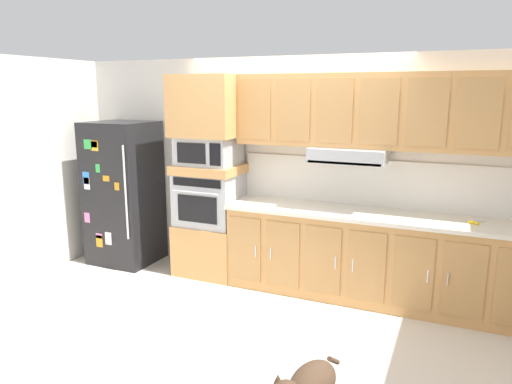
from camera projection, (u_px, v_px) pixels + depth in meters
name	position (u px, v px, depth m)	size (l,w,h in m)	color
ground_plane	(255.00, 311.00, 4.66)	(9.60, 9.60, 0.00)	beige
back_kitchen_wall	(294.00, 169.00, 5.39)	(6.20, 0.12, 2.50)	silver
side_panel_left	(35.00, 168.00, 5.50)	(0.12, 7.10, 2.50)	silver
refrigerator	(124.00, 193.00, 5.90)	(0.76, 0.73, 1.76)	black
oven_base_cabinet	(211.00, 248.00, 5.62)	(0.74, 0.62, 0.60)	tan
built_in_oven	(210.00, 199.00, 5.50)	(0.70, 0.62, 0.60)	#A8AAAF
appliance_mid_shelf	(209.00, 169.00, 5.43)	(0.74, 0.62, 0.10)	tan
microwave	(209.00, 151.00, 5.38)	(0.64, 0.54, 0.32)	#A8AAAF
appliance_upper_cabinet	(208.00, 106.00, 5.28)	(0.74, 0.62, 0.68)	tan
lower_cabinet_run	(372.00, 259.00, 4.85)	(3.03, 0.63, 0.88)	tan
countertop_slab	(374.00, 215.00, 4.76)	(3.07, 0.64, 0.04)	silver
backsplash_panel	(380.00, 184.00, 4.96)	(3.07, 0.02, 0.50)	silver
upper_cabinet_with_hood	(380.00, 114.00, 4.67)	(3.03, 0.48, 0.88)	tan
screwdriver	(474.00, 222.00, 4.38)	(0.16, 0.17, 0.03)	yellow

